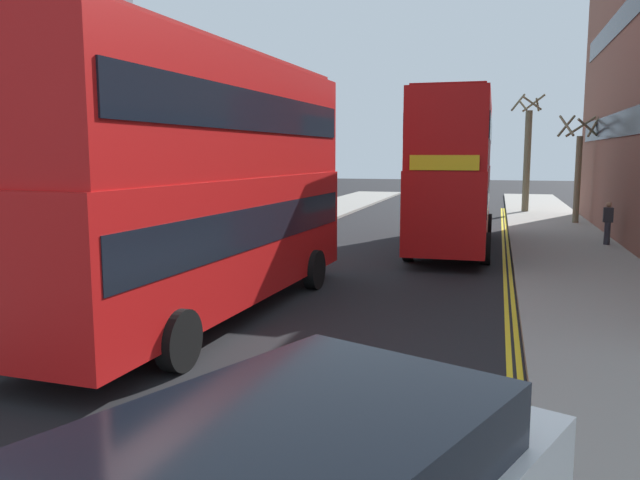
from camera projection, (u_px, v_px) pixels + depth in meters
sidewalk_right at (597, 290)px, 16.11m from camera, size 4.00×80.00×0.14m
sidewalk_left at (149, 266)px, 19.62m from camera, size 4.00×80.00×0.14m
kerb_line_outer at (513, 305)px, 14.78m from camera, size 0.10×56.00×0.01m
kerb_line_inner at (506, 304)px, 14.82m from camera, size 0.10×56.00×0.01m
double_decker_bus_away at (208, 178)px, 13.40m from camera, size 3.18×10.91×5.64m
double_decker_bus_oncoming at (455, 168)px, 23.38m from camera, size 2.85×10.82×5.64m
pedestrian_far at (608, 222)px, 23.64m from camera, size 0.34×0.22×1.62m
street_tree_near at (527, 156)px, 37.31m from camera, size 1.99×1.78×7.04m
street_tree_mid at (578, 167)px, 31.06m from camera, size 2.01×2.06×5.38m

